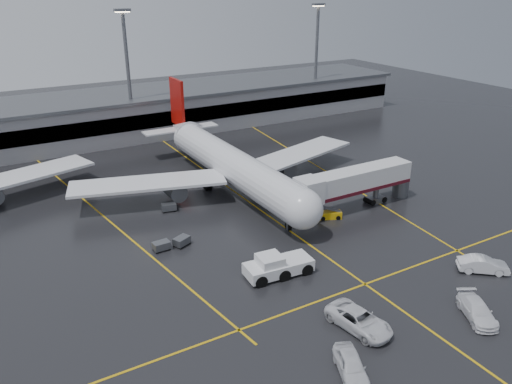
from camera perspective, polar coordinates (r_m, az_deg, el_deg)
ground at (r=72.53m, az=0.57°, el=-2.08°), size 220.00×220.00×0.00m
apron_line_centre at (r=72.53m, az=0.57°, el=-2.07°), size 0.25×90.00×0.02m
apron_line_stop at (r=57.07m, az=12.12°, el=-10.05°), size 60.00×0.25×0.02m
apron_line_left at (r=74.43m, az=-16.88°, el=-2.45°), size 9.99×69.35×0.02m
apron_line_right at (r=89.61m, az=7.21°, el=2.69°), size 7.57×69.64×0.02m
terminal at (r=112.85m, az=-12.12°, el=8.84°), size 122.00×19.00×8.60m
light_mast_mid at (r=103.88m, az=-14.16°, el=13.22°), size 3.00×1.20×25.45m
light_mast_right at (r=124.12m, az=6.78°, el=15.18°), size 3.00×1.20×25.45m
main_airliner at (r=78.82m, az=-3.03°, el=3.26°), size 48.80×45.60×14.10m
jet_bridge at (r=73.06m, az=11.05°, el=1.02°), size 19.90×3.40×6.05m
pushback_tractor at (r=56.92m, az=2.34°, el=-8.32°), size 7.85×3.86×2.72m
belt_loader at (r=70.79m, az=8.23°, el=-2.54°), size 3.47×2.52×2.03m
service_van_a at (r=50.08m, az=11.47°, el=-13.88°), size 4.09×7.09×1.86m
service_van_b at (r=54.87m, az=23.52°, el=-12.07°), size 4.71×6.14×1.66m
service_van_c at (r=62.91m, az=24.08°, el=-7.44°), size 5.47×4.92×1.80m
service_van_d at (r=45.19m, az=10.60°, el=-18.54°), size 4.02×5.65×1.79m
baggage_cart_a at (r=63.70m, az=-8.32°, el=-5.43°), size 2.36×2.02×1.12m
baggage_cart_b at (r=63.03m, az=-10.55°, el=-5.91°), size 2.06×1.39×1.12m
baggage_cart_c at (r=73.20m, az=-9.73°, el=-1.65°), size 2.21×1.65×1.12m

